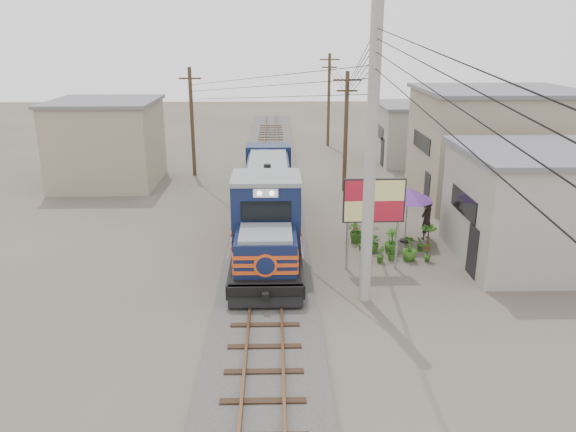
{
  "coord_description": "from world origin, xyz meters",
  "views": [
    {
      "loc": [
        0.35,
        -18.55,
        9.06
      ],
      "look_at": [
        0.85,
        2.39,
        2.2
      ],
      "focal_mm": 35.0,
      "sensor_mm": 36.0,
      "label": 1
    }
  ],
  "objects_px": {
    "locomotive": "(268,204)",
    "vendor": "(427,220)",
    "market_umbrella": "(408,194)",
    "billboard": "(374,203)"
  },
  "relations": [
    {
      "from": "locomotive",
      "to": "vendor",
      "type": "height_order",
      "value": "locomotive"
    },
    {
      "from": "locomotive",
      "to": "vendor",
      "type": "bearing_deg",
      "value": -2.14
    },
    {
      "from": "market_umbrella",
      "to": "locomotive",
      "type": "bearing_deg",
      "value": 174.13
    },
    {
      "from": "billboard",
      "to": "market_umbrella",
      "type": "xyz_separation_m",
      "value": [
        2.05,
        3.02,
        -0.5
      ]
    },
    {
      "from": "market_umbrella",
      "to": "vendor",
      "type": "relative_size",
      "value": 1.59
    },
    {
      "from": "market_umbrella",
      "to": "vendor",
      "type": "height_order",
      "value": "market_umbrella"
    },
    {
      "from": "market_umbrella",
      "to": "vendor",
      "type": "bearing_deg",
      "value": 19.75
    },
    {
      "from": "locomotive",
      "to": "billboard",
      "type": "bearing_deg",
      "value": -41.15
    },
    {
      "from": "locomotive",
      "to": "vendor",
      "type": "relative_size",
      "value": 8.12
    },
    {
      "from": "locomotive",
      "to": "market_umbrella",
      "type": "height_order",
      "value": "locomotive"
    }
  ]
}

